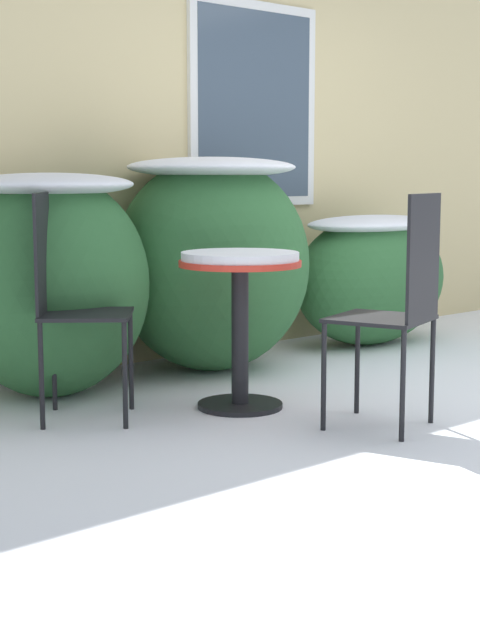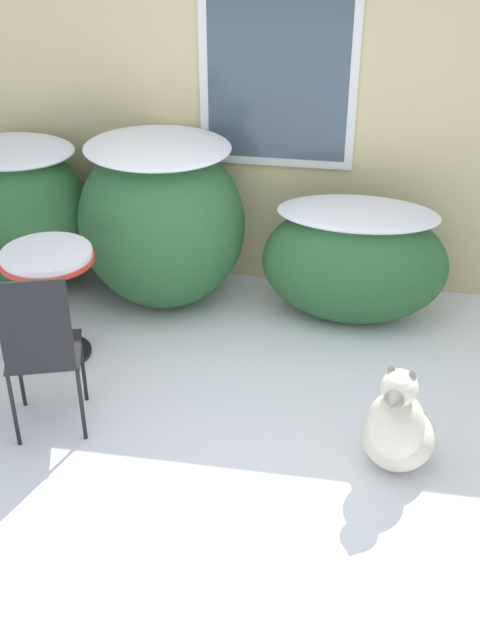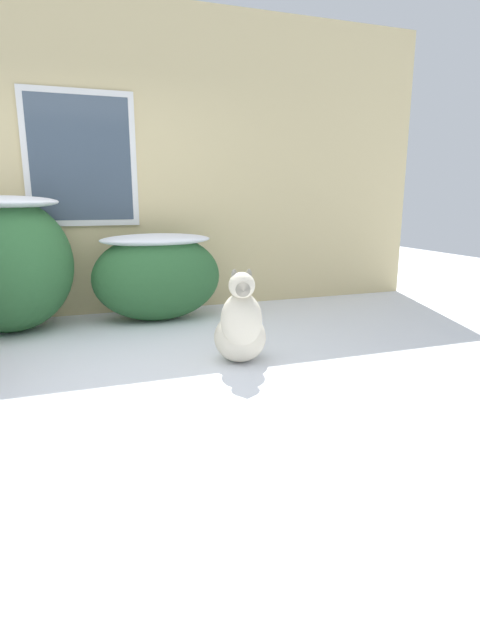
{
  "view_description": "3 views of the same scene",
  "coord_description": "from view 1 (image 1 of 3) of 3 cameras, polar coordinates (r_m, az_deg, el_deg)",
  "views": [
    {
      "loc": [
        -4.48,
        -2.75,
        1.15
      ],
      "look_at": [
        -1.29,
        0.84,
        0.45
      ],
      "focal_mm": 55.0,
      "sensor_mm": 36.0,
      "label": 1
    },
    {
      "loc": [
        0.7,
        -3.44,
        3.06
      ],
      "look_at": [
        0.0,
        0.6,
        0.55
      ],
      "focal_mm": 45.0,
      "sensor_mm": 36.0,
      "label": 2
    },
    {
      "loc": [
        -0.3,
        -3.39,
        1.25
      ],
      "look_at": [
        0.98,
        0.11,
        0.33
      ],
      "focal_mm": 28.0,
      "sensor_mm": 36.0,
      "label": 3
    }
  ],
  "objects": [
    {
      "name": "patio_chair_near_table",
      "position": [
        4.67,
        -9.98,
        1.36
      ],
      "size": [
        0.58,
        0.58,
        1.08
      ],
      "rotation": [
        0.0,
        0.0,
        0.88
      ],
      "color": "black",
      "rests_on": "ground_plane"
    },
    {
      "name": "patio_table",
      "position": [
        4.83,
        0.0,
        1.76
      ],
      "size": [
        0.61,
        0.61,
        0.78
      ],
      "color": "black",
      "rests_on": "ground_plane"
    },
    {
      "name": "house_wall",
      "position": [
        6.69,
        0.58,
        12.24
      ],
      "size": [
        8.0,
        0.1,
        3.21
      ],
      "color": "#D1BC84",
      "rests_on": "ground_plane"
    },
    {
      "name": "shrub_middle",
      "position": [
        5.81,
        -1.62,
        3.59
      ],
      "size": [
        1.21,
        1.09,
        1.26
      ],
      "color": "#2D6033",
      "rests_on": "ground_plane"
    },
    {
      "name": "shrub_left",
      "position": [
        5.19,
        -10.91,
        2.36
      ],
      "size": [
        1.08,
        0.88,
        1.17
      ],
      "color": "#2D6033",
      "rests_on": "ground_plane"
    },
    {
      "name": "shrub_right",
      "position": [
        6.78,
        7.67,
        2.61
      ],
      "size": [
        1.31,
        0.71,
        0.89
      ],
      "color": "#2D6033",
      "rests_on": "ground_plane"
    },
    {
      "name": "patio_chair_far_side",
      "position": [
        4.48,
        9.18,
        1.07
      ],
      "size": [
        0.52,
        0.52,
        1.08
      ],
      "rotation": [
        0.0,
        0.0,
        3.46
      ],
      "color": "black",
      "rests_on": "ground_plane"
    }
  ]
}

